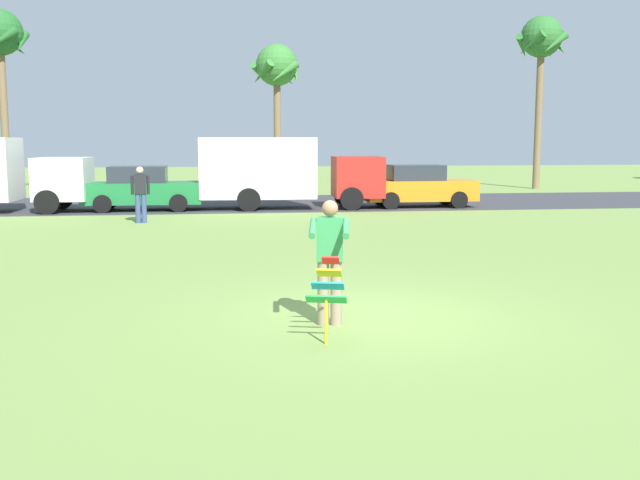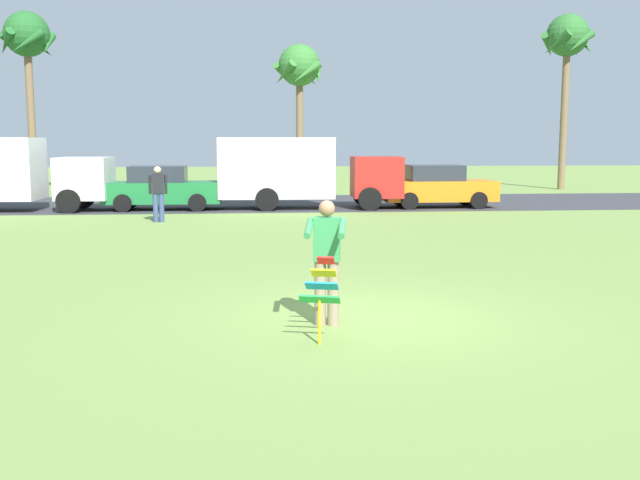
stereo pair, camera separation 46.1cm
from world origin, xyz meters
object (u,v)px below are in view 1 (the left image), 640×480
at_px(palm_tree_right_near, 277,71).
at_px(parked_car_green, 142,189).
at_px(palm_tree_left_near, 0,40).
at_px(parked_truck_red_cab, 281,171).
at_px(person_kite_flyer, 330,257).
at_px(kite_held, 328,288).
at_px(person_walker_near, 140,193).
at_px(palm_tree_centre_far, 541,44).
at_px(parked_car_orange, 418,187).

bearing_deg(palm_tree_right_near, parked_car_green, -118.20).
relative_size(palm_tree_left_near, palm_tree_right_near, 1.16).
height_order(parked_truck_red_cab, palm_tree_right_near, palm_tree_right_near).
height_order(person_kite_flyer, kite_held, person_kite_flyer).
relative_size(person_kite_flyer, kite_held, 1.65).
relative_size(person_kite_flyer, palm_tree_right_near, 0.24).
relative_size(person_kite_flyer, person_walker_near, 1.00).
distance_m(parked_car_green, palm_tree_left_near, 13.28).
relative_size(person_kite_flyer, parked_truck_red_cab, 0.26).
xyz_separation_m(parked_truck_red_cab, person_walker_near, (-4.64, -4.07, -0.48)).
relative_size(palm_tree_right_near, palm_tree_centre_far, 0.83).
bearing_deg(parked_car_green, palm_tree_centre_far, 26.14).
bearing_deg(parked_truck_red_cab, person_kite_flyer, -92.45).
xyz_separation_m(parked_truck_red_cab, parked_car_orange, (5.24, 0.00, -0.64)).
relative_size(parked_car_green, palm_tree_centre_far, 0.48).
height_order(person_kite_flyer, palm_tree_centre_far, palm_tree_centre_far).
distance_m(person_kite_flyer, person_walker_near, 13.74).
relative_size(parked_car_green, person_walker_near, 2.43).
height_order(kite_held, palm_tree_left_near, palm_tree_left_near).
relative_size(person_kite_flyer, parked_car_orange, 0.41).
height_order(kite_held, palm_tree_right_near, palm_tree_right_near).
relative_size(person_kite_flyer, palm_tree_left_near, 0.20).
height_order(palm_tree_centre_far, person_walker_near, palm_tree_centre_far).
height_order(parked_truck_red_cab, palm_tree_centre_far, palm_tree_centre_far).
height_order(palm_tree_left_near, palm_tree_right_near, palm_tree_left_near).
relative_size(parked_car_orange, palm_tree_left_near, 0.50).
bearing_deg(person_walker_near, kite_held, -74.90).
height_order(person_kite_flyer, parked_truck_red_cab, parked_truck_red_cab).
distance_m(palm_tree_right_near, person_walker_near, 16.54).
relative_size(parked_car_orange, palm_tree_right_near, 0.58).
bearing_deg(parked_truck_red_cab, palm_tree_left_near, 142.72).
distance_m(person_kite_flyer, parked_car_orange, 18.25).
bearing_deg(person_walker_near, palm_tree_centre_far, 35.66).
bearing_deg(parked_truck_red_cab, palm_tree_centre_far, 33.63).
xyz_separation_m(palm_tree_left_near, person_walker_near, (7.52, -13.33, -6.15)).
bearing_deg(palm_tree_right_near, palm_tree_centre_far, -5.59).
xyz_separation_m(person_kite_flyer, palm_tree_centre_far, (14.90, 26.66, 6.41)).
distance_m(parked_car_orange, person_walker_near, 10.69).
xyz_separation_m(person_kite_flyer, palm_tree_left_near, (-11.42, 26.50, 6.13)).
xyz_separation_m(kite_held, parked_car_orange, (6.12, 18.02, 0.09)).
bearing_deg(person_kite_flyer, person_walker_near, 106.51).
xyz_separation_m(person_kite_flyer, parked_car_green, (-4.29, 17.24, -0.18)).
xyz_separation_m(parked_car_green, person_walker_near, (0.39, -4.07, 0.16)).
height_order(kite_held, palm_tree_centre_far, palm_tree_centre_far).
xyz_separation_m(person_kite_flyer, parked_truck_red_cab, (0.74, 17.24, 0.46)).
height_order(parked_car_green, parked_truck_red_cab, parked_truck_red_cab).
distance_m(palm_tree_right_near, palm_tree_centre_far, 13.56).
relative_size(parked_truck_red_cab, person_walker_near, 3.91).
bearing_deg(palm_tree_right_near, person_walker_near, -109.93).
bearing_deg(parked_car_orange, person_kite_flyer, -109.12).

